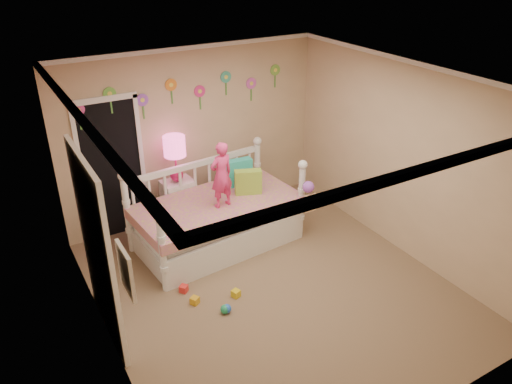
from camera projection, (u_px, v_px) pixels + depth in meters
floor at (273, 287)px, 6.20m from camera, size 4.00×4.50×0.01m
ceiling at (277, 82)px, 5.01m from camera, size 4.00×4.50×0.01m
back_wall at (194, 135)px, 7.34m from camera, size 4.00×0.01×2.60m
left_wall at (97, 244)px, 4.71m from camera, size 0.01×4.50×2.60m
right_wall at (404, 160)px, 6.50m from camera, size 0.01×4.50×2.60m
crown_molding at (277, 85)px, 5.03m from camera, size 4.00×4.50×0.06m
daybed at (216, 205)px, 6.82m from camera, size 2.37×1.41×1.23m
pillow_turquoise at (238, 172)px, 7.14m from camera, size 0.41×0.17×0.39m
pillow_lime at (248, 182)px, 6.91m from camera, size 0.40×0.26×0.35m
child at (221, 175)px, 6.46m from camera, size 0.36×0.26×0.91m
nightstand at (179, 204)px, 7.36m from camera, size 0.47×0.37×0.75m
table_lamp at (175, 152)px, 6.98m from camera, size 0.31×0.31×0.69m
closet_doorway at (113, 169)px, 6.89m from camera, size 0.90×0.04×2.07m
flower_decals at (186, 93)px, 6.99m from camera, size 3.40×0.02×0.50m
mirror_closet at (97, 250)px, 5.07m from camera, size 0.07×1.30×2.10m
wall_picture at (126, 271)px, 3.92m from camera, size 0.05×0.34×0.42m
hanging_bag at (309, 197)px, 6.74m from camera, size 0.20×0.16×0.36m
toy_scatter at (232, 307)px, 5.79m from camera, size 0.97×1.40×0.11m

